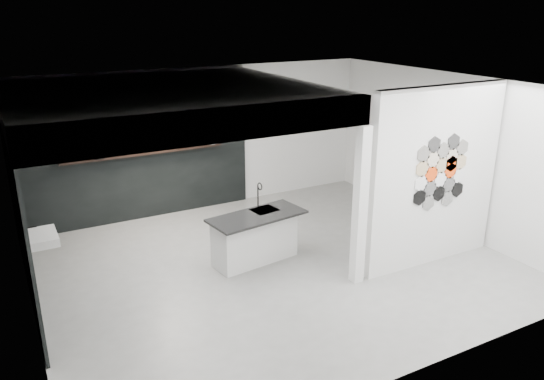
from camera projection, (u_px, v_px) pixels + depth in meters
The scene contains 17 objects.
floor at pixel (275, 265), 8.37m from camera, with size 7.00×6.00×0.01m, color slate.
partition_panel at pixel (435, 177), 8.08m from camera, with size 2.45×0.15×2.80m, color silver.
bay_clad_back at pixel (138, 159), 9.87m from camera, with size 4.40×0.04×2.35m, color black.
bay_clad_left at pixel (19, 214), 7.25m from camera, with size 0.04×4.00×2.35m, color black.
bulkhead at pixel (166, 101), 7.78m from camera, with size 4.40×4.00×0.40m, color silver.
corner_column at pixel (360, 207), 7.52m from camera, with size 0.16×0.16×2.35m, color silver.
fascia_beam at pixel (216, 125), 6.18m from camera, with size 4.40×0.16×0.40m, color silver.
wall_basin at pixel (42, 238), 7.30m from camera, with size 0.40×0.60×0.12m, color silver.
display_shelf at pixel (144, 153), 9.78m from camera, with size 3.00×0.15×0.04m, color black.
kitchen_island at pixel (255, 237), 8.39m from camera, with size 1.60×0.88×1.23m.
stockpot at pixel (98, 153), 9.38m from camera, with size 0.22×0.22×0.18m, color black.
kettle at pixel (183, 143), 10.08m from camera, with size 0.20×0.20×0.17m, color black.
glass_bowl at pixel (212, 141), 10.36m from camera, with size 0.16×0.16×0.11m, color gray.
glass_vase at pixel (212, 140), 10.36m from camera, with size 0.10×0.10×0.14m, color gray.
bottle_dark at pixel (116, 152), 9.52m from camera, with size 0.06×0.06×0.15m, color black.
utensil_cup at pixel (99, 155), 9.40m from camera, with size 0.08×0.08×0.10m, color black.
hex_tile_cluster at pixel (441, 172), 7.98m from camera, with size 1.04×0.02×1.16m.
Camera 1 is at (-3.62, -6.59, 3.86)m, focal length 35.00 mm.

